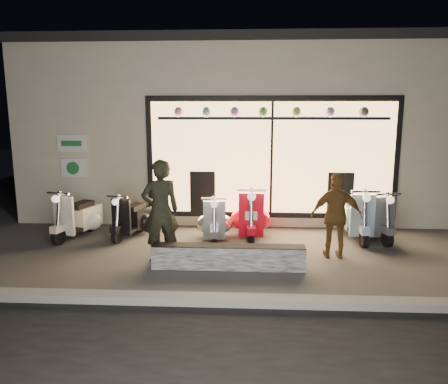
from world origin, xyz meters
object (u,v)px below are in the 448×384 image
Objects in this scene: scooter_red at (251,216)px; woman at (336,216)px; graffiti_barrier at (228,257)px; scooter_silver at (215,221)px; man at (160,211)px.

woman is at bearing -39.70° from scooter_red.
graffiti_barrier is 2.06m from woman.
scooter_red is (0.38, 1.88, 0.23)m from graffiti_barrier.
scooter_red reaches higher than scooter_silver.
graffiti_barrier is 1.40m from man.
woman is at bearing 19.82° from graffiti_barrier.
scooter_silver is 0.88× the size of scooter_red.
graffiti_barrier is 1.93m from scooter_red.
graffiti_barrier is 1.68× the size of scooter_red.
man reaches higher than woman.
man is 3.06m from woman.
man is at bearing -125.23° from scooter_silver.
scooter_silver is at bearing -164.45° from scooter_red.
graffiti_barrier is 1.91× the size of scooter_silver.
scooter_red is 2.24m from man.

